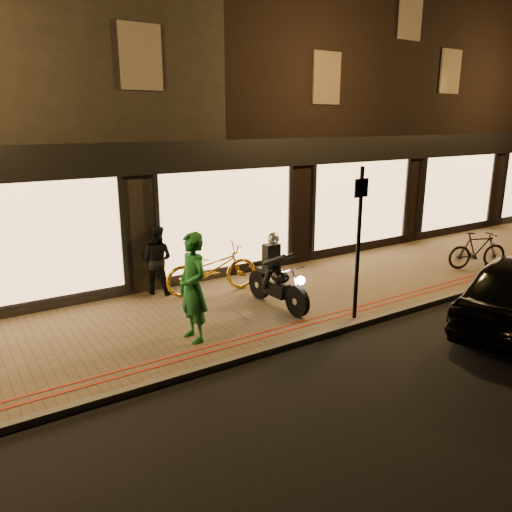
{
  "coord_description": "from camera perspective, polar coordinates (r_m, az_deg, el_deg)",
  "views": [
    {
      "loc": [
        -5.97,
        -6.5,
        3.94
      ],
      "look_at": [
        -0.29,
        2.25,
        1.1
      ],
      "focal_mm": 35.0,
      "sensor_mm": 36.0,
      "label": 1
    }
  ],
  "objects": [
    {
      "name": "person_dark",
      "position": [
        11.46,
        -11.31,
        -0.4
      ],
      "size": [
        0.97,
        0.96,
        1.58
      ],
      "primitive_type": "imported",
      "rotation": [
        0.0,
        0.0,
        2.38
      ],
      "color": "black",
      "rests_on": "sidewalk"
    },
    {
      "name": "kerb_stone",
      "position": [
        9.68,
        8.64,
        -8.6
      ],
      "size": [
        50.0,
        0.14,
        0.12
      ],
      "primitive_type": "cube",
      "color": "#59544C",
      "rests_on": "ground"
    },
    {
      "name": "sidewalk",
      "position": [
        11.09,
        1.95,
        -5.26
      ],
      "size": [
        50.0,
        4.0,
        0.12
      ],
      "primitive_type": "cube",
      "color": "brown",
      "rests_on": "ground"
    },
    {
      "name": "person_green",
      "position": [
        8.84,
        -7.22,
        -3.59
      ],
      "size": [
        0.51,
        0.75,
        1.98
      ],
      "primitive_type": "imported",
      "rotation": [
        0.0,
        0.0,
        -1.51
      ],
      "color": "#1C6A2D",
      "rests_on": "sidewalk"
    },
    {
      "name": "red_kerb_lines",
      "position": [
        10.0,
        6.75,
        -7.33
      ],
      "size": [
        50.0,
        0.26,
        0.01
      ],
      "color": "maroon",
      "rests_on": "sidewalk"
    },
    {
      "name": "building_row",
      "position": [
        16.61,
        -12.41,
        15.95
      ],
      "size": [
        48.0,
        10.11,
        8.5
      ],
      "color": "black",
      "rests_on": "ground"
    },
    {
      "name": "ground",
      "position": [
        9.67,
        8.82,
        -9.02
      ],
      "size": [
        90.0,
        90.0,
        0.0
      ],
      "primitive_type": "plane",
      "color": "black",
      "rests_on": "ground"
    },
    {
      "name": "bicycle_dark",
      "position": [
        14.47,
        23.99,
        0.61
      ],
      "size": [
        1.7,
        1.07,
        0.99
      ],
      "primitive_type": "imported",
      "rotation": [
        0.0,
        0.0,
        1.17
      ],
      "color": "black",
      "rests_on": "sidewalk"
    },
    {
      "name": "motorcycle",
      "position": [
        10.48,
        2.34,
        -2.59
      ],
      "size": [
        0.6,
        1.94,
        1.59
      ],
      "rotation": [
        0.0,
        0.0,
        0.04
      ],
      "color": "black",
      "rests_on": "sidewalk"
    },
    {
      "name": "sign_post",
      "position": [
        9.79,
        11.66,
        2.26
      ],
      "size": [
        0.35,
        0.09,
        3.0
      ],
      "rotation": [
        0.0,
        0.0,
        0.07
      ],
      "color": "black",
      "rests_on": "sidewalk"
    },
    {
      "name": "bicycle_gold",
      "position": [
        11.38,
        -5.05,
        -1.45
      ],
      "size": [
        2.24,
        1.05,
        1.13
      ],
      "primitive_type": "imported",
      "rotation": [
        0.0,
        0.0,
        1.43
      ],
      "color": "gold",
      "rests_on": "sidewalk"
    }
  ]
}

